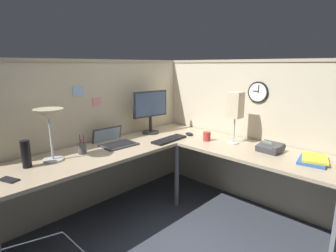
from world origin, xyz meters
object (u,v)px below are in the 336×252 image
at_px(monitor, 150,109).
at_px(desk_lamp_paper, 235,107).
at_px(thermos_flask, 26,154).
at_px(computer_mouse, 189,134).
at_px(keyboard, 169,139).
at_px(coffee_mug, 207,136).
at_px(desk_lamp_dome, 49,119).
at_px(cell_phone, 9,180).
at_px(laptop, 114,141).
at_px(wall_clock, 258,92).
at_px(book_stack, 314,160).
at_px(pen_cup, 82,148).
at_px(office_phone, 271,148).

distance_m(monitor, desk_lamp_paper, 0.98).
bearing_deg(thermos_flask, monitor, 3.68).
height_order(computer_mouse, desk_lamp_paper, desk_lamp_paper).
xyz_separation_m(keyboard, coffee_mug, (0.27, -0.30, 0.04)).
relative_size(thermos_flask, coffee_mug, 2.29).
relative_size(thermos_flask, desk_lamp_paper, 0.42).
distance_m(desk_lamp_dome, cell_phone, 0.56).
bearing_deg(coffee_mug, desk_lamp_paper, -66.55).
bearing_deg(laptop, monitor, 4.30).
distance_m(cell_phone, wall_clock, 2.37).
distance_m(desk_lamp_dome, wall_clock, 2.03).
height_order(keyboard, book_stack, book_stack).
xyz_separation_m(desk_lamp_dome, coffee_mug, (1.40, -0.59, -0.32)).
relative_size(coffee_mug, wall_clock, 0.44).
xyz_separation_m(monitor, book_stack, (0.28, -1.70, -0.27)).
bearing_deg(desk_lamp_dome, computer_mouse, -12.25).
xyz_separation_m(pen_cup, desk_lamp_paper, (1.25, -0.83, 0.33)).
xyz_separation_m(book_stack, coffee_mug, (-0.09, 1.02, 0.03)).
xyz_separation_m(desk_lamp_paper, coffee_mug, (-0.11, 0.26, -0.34)).
distance_m(pen_cup, office_phone, 1.74).
bearing_deg(thermos_flask, pen_cup, -1.58).
height_order(pen_cup, office_phone, pen_cup).
height_order(office_phone, wall_clock, wall_clock).
bearing_deg(desk_lamp_paper, cell_phone, 160.56).
height_order(office_phone, book_stack, office_phone).
height_order(laptop, desk_lamp_paper, desk_lamp_paper).
xyz_separation_m(keyboard, wall_clock, (0.67, -0.65, 0.50)).
xyz_separation_m(keyboard, thermos_flask, (-1.33, 0.29, 0.10)).
bearing_deg(desk_lamp_dome, keyboard, -14.39).
bearing_deg(thermos_flask, desk_lamp_dome, 0.61).
bearing_deg(laptop, wall_clock, -40.63).
distance_m(laptop, computer_mouse, 0.87).
height_order(thermos_flask, book_stack, thermos_flask).
bearing_deg(keyboard, office_phone, -71.99).
distance_m(office_phone, wall_clock, 0.63).
bearing_deg(book_stack, cell_phone, 142.56).
bearing_deg(wall_clock, cell_phone, 160.68).
bearing_deg(coffee_mug, computer_mouse, 81.57).
bearing_deg(pen_cup, keyboard, -17.60).
xyz_separation_m(desk_lamp_dome, thermos_flask, (-0.21, -0.00, -0.25)).
height_order(pen_cup, cell_phone, pen_cup).
relative_size(monitor, pen_cup, 2.78).
distance_m(pen_cup, cell_phone, 0.67).
relative_size(book_stack, wall_clock, 1.46).
bearing_deg(monitor, office_phone, -77.34).
bearing_deg(monitor, keyboard, -101.64).
xyz_separation_m(keyboard, desk_lamp_paper, (0.38, -0.55, 0.37)).
bearing_deg(coffee_mug, thermos_flask, 160.06).
bearing_deg(computer_mouse, thermos_flask, 169.33).
distance_m(desk_lamp_paper, wall_clock, 0.33).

